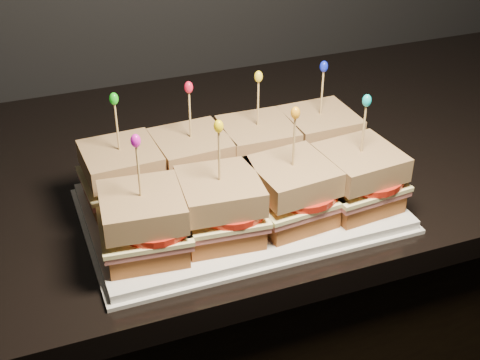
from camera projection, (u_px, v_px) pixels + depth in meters
name	position (u px, v px, depth m)	size (l,w,h in m)	color
cabinet	(265.00, 344.00, 1.37)	(2.49, 0.64, 0.86)	black
granite_slab	(270.00, 154.00, 1.13)	(2.53, 0.68, 0.04)	black
platter	(240.00, 208.00, 0.95)	(0.42, 0.26, 0.02)	white
platter_rim	(240.00, 211.00, 0.95)	(0.43, 0.27, 0.01)	white
sandwich_0_bread_bot	(124.00, 193.00, 0.94)	(0.10, 0.10, 0.03)	brown
sandwich_0_ham	(123.00, 183.00, 0.93)	(0.11, 0.10, 0.01)	#BE6862
sandwich_0_cheese	(123.00, 178.00, 0.92)	(0.11, 0.11, 0.01)	#FFF6A4
sandwich_0_tomato	(132.00, 174.00, 0.92)	(0.10, 0.10, 0.01)	red
sandwich_0_bread_top	(121.00, 160.00, 0.91)	(0.10, 0.10, 0.03)	brown
sandwich_0_pick	(117.00, 130.00, 0.88)	(0.00, 0.00, 0.09)	tan
sandwich_0_frill	(114.00, 99.00, 0.86)	(0.01, 0.01, 0.02)	#16B518
sandwich_1_bread_bot	(193.00, 180.00, 0.97)	(0.10, 0.10, 0.03)	brown
sandwich_1_ham	(192.00, 169.00, 0.96)	(0.11, 0.10, 0.01)	#BE6862
sandwich_1_cheese	(192.00, 165.00, 0.95)	(0.11, 0.11, 0.01)	#FFF6A4
sandwich_1_tomato	(201.00, 161.00, 0.95)	(0.10, 0.10, 0.01)	red
sandwich_1_bread_top	(191.00, 147.00, 0.94)	(0.10, 0.10, 0.03)	brown
sandwich_1_pick	(190.00, 118.00, 0.91)	(0.00, 0.00, 0.09)	tan
sandwich_1_frill	(189.00, 87.00, 0.89)	(0.01, 0.01, 0.02)	red
sandwich_2_bread_bot	(257.00, 167.00, 1.00)	(0.10, 0.10, 0.03)	brown
sandwich_2_ham	(257.00, 157.00, 0.99)	(0.11, 0.10, 0.01)	#BE6862
sandwich_2_cheese	(257.00, 153.00, 0.98)	(0.11, 0.11, 0.01)	#FFF6A4
sandwich_2_tomato	(266.00, 149.00, 0.98)	(0.10, 0.10, 0.01)	red
sandwich_2_bread_top	(258.00, 135.00, 0.97)	(0.10, 0.10, 0.03)	brown
sandwich_2_pick	(258.00, 106.00, 0.94)	(0.00, 0.00, 0.09)	tan
sandwich_2_frill	(258.00, 77.00, 0.92)	(0.01, 0.01, 0.02)	yellow
sandwich_3_bread_bot	(318.00, 155.00, 1.03)	(0.10, 0.10, 0.03)	brown
sandwich_3_ham	(318.00, 145.00, 1.02)	(0.11, 0.10, 0.01)	#BE6862
sandwich_3_cheese	(319.00, 141.00, 1.01)	(0.11, 0.11, 0.01)	#FFF6A4
sandwich_3_tomato	(328.00, 137.00, 1.01)	(0.10, 0.10, 0.01)	red
sandwich_3_bread_top	(320.00, 124.00, 1.00)	(0.10, 0.10, 0.03)	brown
sandwich_3_pick	(322.00, 95.00, 0.97)	(0.00, 0.00, 0.09)	tan
sandwich_3_frill	(324.00, 67.00, 0.95)	(0.01, 0.01, 0.02)	#1021CD
sandwich_4_bread_bot	(145.00, 242.00, 0.84)	(0.10, 0.10, 0.03)	brown
sandwich_4_ham	(144.00, 231.00, 0.83)	(0.11, 0.10, 0.01)	#BE6862
sandwich_4_cheese	(144.00, 226.00, 0.83)	(0.11, 0.11, 0.01)	#FFF6A4
sandwich_4_tomato	(154.00, 222.00, 0.82)	(0.10, 0.10, 0.01)	red
sandwich_4_bread_top	(142.00, 207.00, 0.81)	(0.10, 0.10, 0.03)	brown
sandwich_4_pick	(139.00, 174.00, 0.79)	(0.00, 0.00, 0.09)	tan
sandwich_4_frill	(136.00, 141.00, 0.76)	(0.01, 0.01, 0.02)	#D815B9
sandwich_5_bread_bot	(220.00, 225.00, 0.87)	(0.10, 0.10, 0.03)	brown
sandwich_5_ham	(220.00, 214.00, 0.86)	(0.11, 0.10, 0.01)	#BE6862
sandwich_5_cheese	(220.00, 210.00, 0.86)	(0.11, 0.11, 0.01)	#FFF6A4
sandwich_5_tomato	(230.00, 206.00, 0.85)	(0.10, 0.10, 0.01)	red
sandwich_5_bread_top	(220.00, 191.00, 0.84)	(0.10, 0.10, 0.03)	brown
sandwich_5_pick	(219.00, 159.00, 0.82)	(0.00, 0.00, 0.09)	tan
sandwich_5_frill	(219.00, 126.00, 0.79)	(0.01, 0.01, 0.02)	yellow
sandwich_6_bread_bot	(291.00, 210.00, 0.90)	(0.10, 0.10, 0.03)	brown
sandwich_6_ham	(291.00, 199.00, 0.89)	(0.11, 0.10, 0.01)	#BE6862
sandwich_6_cheese	(291.00, 195.00, 0.89)	(0.11, 0.11, 0.01)	#FFF6A4
sandwich_6_tomato	(302.00, 190.00, 0.88)	(0.10, 0.10, 0.01)	red
sandwich_6_bread_top	(292.00, 176.00, 0.87)	(0.10, 0.10, 0.03)	brown
sandwich_6_pick	(294.00, 145.00, 0.85)	(0.00, 0.00, 0.09)	tan
sandwich_6_frill	(295.00, 113.00, 0.82)	(0.01, 0.01, 0.02)	orange
sandwich_7_bread_bot	(356.00, 195.00, 0.93)	(0.10, 0.10, 0.03)	brown
sandwich_7_ham	(357.00, 185.00, 0.92)	(0.11, 0.10, 0.01)	#BE6862
sandwich_7_cheese	(358.00, 180.00, 0.92)	(0.11, 0.11, 0.01)	#FFF6A4
sandwich_7_tomato	(368.00, 176.00, 0.91)	(0.10, 0.10, 0.01)	red
sandwich_7_bread_top	(360.00, 162.00, 0.90)	(0.10, 0.10, 0.03)	brown
sandwich_7_pick	(363.00, 132.00, 0.88)	(0.00, 0.00, 0.09)	tan
sandwich_7_frill	(367.00, 100.00, 0.85)	(0.01, 0.01, 0.02)	#0ABBBE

